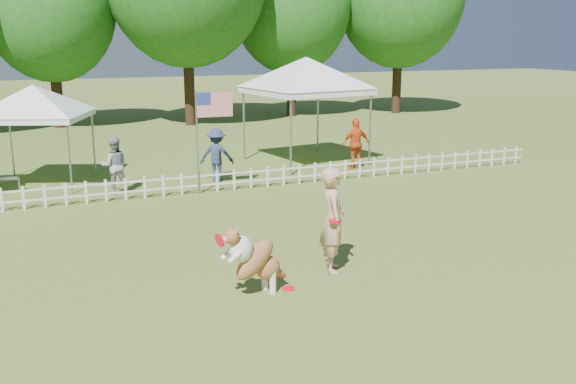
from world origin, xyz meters
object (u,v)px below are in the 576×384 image
object	(u,v)px
spectator_a	(114,165)
handler	(333,220)
dog	(256,259)
canopy_tent_left	(37,136)
spectator_c	(356,144)
flag_pole	(197,143)
spectator_b	(217,155)
frisbee_on_turf	(288,288)
canopy_tent_right	(306,112)

from	to	relation	value
spectator_a	handler	bearing A→B (deg)	113.13
dog	canopy_tent_left	size ratio (longest dim) A/B	0.45
handler	spectator_c	size ratio (longest dim) A/B	1.18
flag_pole	handler	bearing A→B (deg)	-83.02
spectator_b	spectator_c	bearing A→B (deg)	-155.84
spectator_b	spectator_a	bearing A→B (deg)	32.42
handler	frisbee_on_turf	bearing A→B (deg)	133.44
flag_pole	spectator_a	distance (m)	2.39
dog	canopy_tent_left	xyz separation A→B (m)	(-3.01, 10.28, 0.78)
handler	flag_pole	size ratio (longest dim) A/B	0.69
frisbee_on_turf	spectator_a	xyz separation A→B (m)	(-1.75, 8.23, 0.77)
flag_pole	frisbee_on_turf	bearing A→B (deg)	-92.02
handler	canopy_tent_right	xyz separation A→B (m)	(3.81, 9.80, 0.77)
handler	dog	size ratio (longest dim) A/B	1.54
canopy_tent_right	spectator_a	distance (m)	7.04
canopy_tent_right	spectator_b	distance (m)	4.09
canopy_tent_right	spectator_c	xyz separation A→B (m)	(1.07, -1.63, -0.92)
dog	spectator_b	bearing A→B (deg)	61.77
spectator_a	canopy_tent_right	bearing A→B (deg)	-159.69
flag_pole	spectator_c	xyz separation A→B (m)	(5.63, 1.41, -0.59)
canopy_tent_left	spectator_b	size ratio (longest dim) A/B	1.80
canopy_tent_right	flag_pole	xyz separation A→B (m)	(-4.56, -3.04, -0.33)
handler	canopy_tent_right	world-z (taller)	canopy_tent_right
flag_pole	spectator_c	bearing A→B (deg)	14.81
canopy_tent_left	flag_pole	bearing A→B (deg)	-16.45
flag_pole	spectator_c	distance (m)	5.83
handler	spectator_a	xyz separation A→B (m)	(-2.84, 7.72, -0.19)
frisbee_on_turf	spectator_b	size ratio (longest dim) A/B	0.15
flag_pole	spectator_b	xyz separation A→B (m)	(0.94, 1.41, -0.63)
spectator_c	spectator_a	bearing A→B (deg)	3.85
spectator_a	spectator_b	distance (m)	3.07
flag_pole	spectator_b	size ratio (longest dim) A/B	1.80
canopy_tent_left	spectator_a	size ratio (longest dim) A/B	1.81
spectator_a	spectator_c	distance (m)	7.74
spectator_a	spectator_c	xyz separation A→B (m)	(7.72, 0.46, 0.04)
canopy_tent_right	spectator_c	bearing A→B (deg)	-65.73
canopy_tent_left	spectator_b	bearing A→B (deg)	2.71
frisbee_on_turf	canopy_tent_right	size ratio (longest dim) A/B	0.07
handler	spectator_b	distance (m)	8.17
handler	canopy_tent_right	size ratio (longest dim) A/B	0.56
canopy_tent_left	canopy_tent_right	xyz separation A→B (m)	(8.52, 0.08, 0.33)
handler	spectator_a	world-z (taller)	handler
handler	spectator_b	world-z (taller)	handler
handler	dog	distance (m)	1.81
frisbee_on_turf	canopy_tent_right	distance (m)	11.55
frisbee_on_turf	flag_pole	world-z (taller)	flag_pole
spectator_c	canopy_tent_right	bearing A→B (deg)	-56.21
handler	spectator_a	bearing A→B (deg)	38.23
frisbee_on_turf	spectator_c	world-z (taller)	spectator_c
flag_pole	canopy_tent_right	bearing A→B (deg)	34.43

